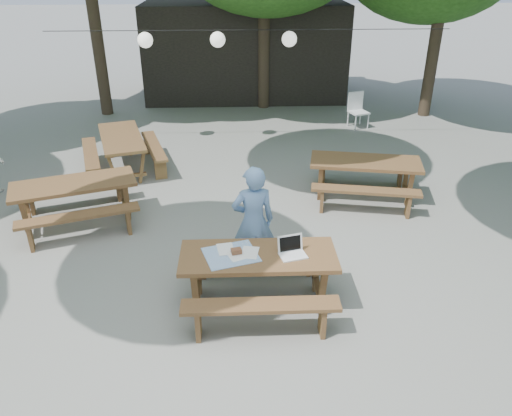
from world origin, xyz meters
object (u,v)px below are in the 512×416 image
(picnic_table_nw, at_px, (77,202))
(plastic_chair, at_px, (358,118))
(main_picnic_table, at_px, (258,278))
(woman, at_px, (253,221))

(picnic_table_nw, bearing_deg, plastic_chair, 21.12)
(picnic_table_nw, xyz_separation_m, plastic_chair, (5.93, 4.93, -0.13))
(plastic_chair, bearing_deg, main_picnic_table, -131.54)
(woman, bearing_deg, picnic_table_nw, -36.65)
(picnic_table_nw, distance_m, woman, 3.37)
(woman, xyz_separation_m, plastic_chair, (2.98, 6.52, -0.57))
(picnic_table_nw, height_order, woman, woman)
(main_picnic_table, height_order, plastic_chair, plastic_chair)
(main_picnic_table, relative_size, woman, 1.21)
(main_picnic_table, distance_m, plastic_chair, 7.82)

